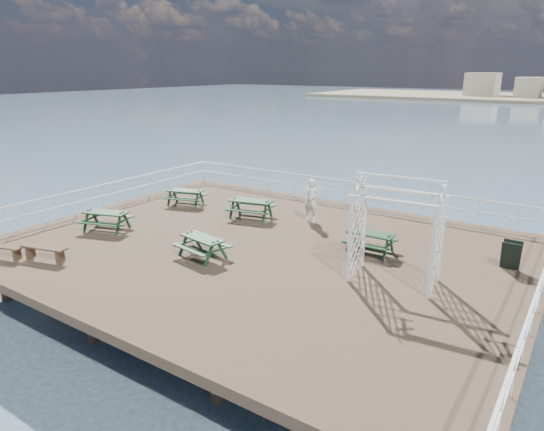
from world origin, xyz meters
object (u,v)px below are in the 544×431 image
Objects in this scene: picnic_table_b at (251,205)px; picnic_table_d at (106,217)px; flat_bench_far at (44,250)px; picnic_table_c at (370,238)px; picnic_table_e at (202,243)px; trellis_arbor at (396,236)px; person at (311,201)px; picnic_table_a at (185,194)px; flat_bench_near at (3,249)px.

picnic_table_b reaches higher than picnic_table_d.
flat_bench_far is (-2.85, -7.68, -0.20)m from picnic_table_b.
picnic_table_c is 0.77× the size of picnic_table_d.
picnic_table_e is at bearing -19.33° from picnic_table_d.
picnic_table_b is 7.90m from trellis_arbor.
picnic_table_d reaches higher than flat_bench_far.
picnic_table_e reaches higher than picnic_table_c.
picnic_table_b is at bearing -160.51° from person.
picnic_table_a is 9.58m from picnic_table_c.
person reaches higher than picnic_table_b.
picnic_table_a is 7.66m from flat_bench_far.
picnic_table_b reaches higher than flat_bench_far.
picnic_table_d is at bearing -176.33° from trellis_arbor.
picnic_table_a reaches higher than flat_bench_near.
picnic_table_e is at bearing 22.57° from flat_bench_far.
person is at bearing -7.87° from picnic_table_a.
picnic_table_b is 0.65× the size of trellis_arbor.
picnic_table_b reaches higher than picnic_table_e.
picnic_table_b is 0.99× the size of picnic_table_d.
picnic_table_a is at bearing 174.33° from picnic_table_c.
flat_bench_near is at bearing -115.49° from picnic_table_d.
flat_bench_near is at bearing -129.71° from picnic_table_b.
trellis_arbor is 6.24m from person.
trellis_arbor is (10.19, 4.90, 1.07)m from flat_bench_far.
flat_bench_far is (1.35, 0.67, 0.04)m from flat_bench_near.
flat_bench_near is 0.90× the size of flat_bench_far.
person is (1.07, 5.52, 0.38)m from picnic_table_e.
picnic_table_e reaches higher than flat_bench_far.
picnic_table_b is 8.19m from flat_bench_far.
picnic_table_d is at bearing -142.85° from picnic_table_b.
trellis_arbor is at bearing 25.53° from picnic_table_e.
picnic_table_a is 1.15× the size of flat_bench_far.
picnic_table_a is 1.07× the size of picnic_table_e.
picnic_table_c is 5.78m from picnic_table_e.
picnic_table_b is 5.86m from picnic_table_d.
picnic_table_c is (9.54, -0.83, -0.01)m from picnic_table_a.
picnic_table_b is at bearing -16.50° from picnic_table_a.
picnic_table_e is (5.05, -4.46, 0.00)m from picnic_table_a.
picnic_table_d is 1.18× the size of person.
person reaches higher than picnic_table_a.
picnic_table_a is 4.42m from picnic_table_d.
picnic_table_d is 1.22× the size of flat_bench_far.
person is (6.12, 1.06, 0.38)m from picnic_table_a.
picnic_table_d is at bearing -171.15° from picnic_table_e.
picnic_table_a is 1.11× the size of person.
picnic_table_c is 1.05× the size of flat_bench_near.
picnic_table_d is at bearing 66.81° from flat_bench_near.
trellis_arbor is (1.53, -1.87, 0.93)m from picnic_table_c.
picnic_table_a is 0.95× the size of picnic_table_b.
picnic_table_e is at bearing -141.78° from picnic_table_c.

